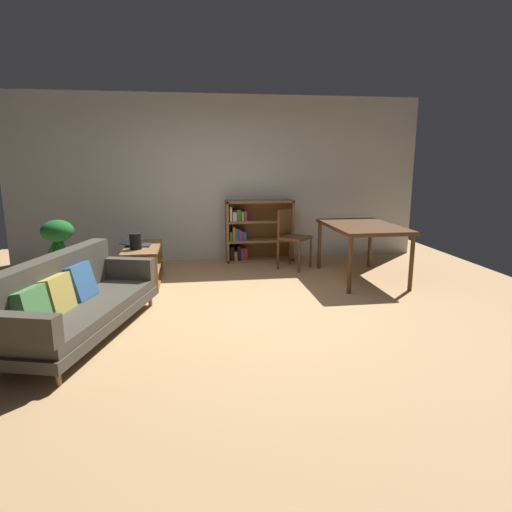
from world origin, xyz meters
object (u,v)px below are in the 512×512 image
object	(u,v)px
potted_floor_plant	(59,249)
bookshelf	(254,231)
open_laptop	(138,244)
media_console	(143,265)
dining_table	(362,230)
fabric_couch	(72,300)
desk_speaker	(136,241)
dining_chair_near	(291,235)

from	to	relation	value
potted_floor_plant	bookshelf	world-z (taller)	bookshelf
open_laptop	bookshelf	size ratio (longest dim) A/B	0.37
media_console	dining_table	size ratio (longest dim) A/B	0.75
fabric_couch	open_laptop	bearing A→B (deg)	77.62
open_laptop	media_console	bearing A→B (deg)	-43.28
open_laptop	bookshelf	distance (m)	2.09
open_laptop	dining_table	size ratio (longest dim) A/B	0.29
open_laptop	dining_table	xyz separation A→B (m)	(3.11, -0.31, 0.18)
desk_speaker	potted_floor_plant	size ratio (longest dim) A/B	0.23
fabric_couch	media_console	distance (m)	1.90
bookshelf	media_console	bearing A→B (deg)	-145.76
desk_speaker	fabric_couch	bearing A→B (deg)	-104.40
potted_floor_plant	desk_speaker	bearing A→B (deg)	0.54
potted_floor_plant	dining_table	size ratio (longest dim) A/B	0.64
fabric_couch	dining_chair_near	xyz separation A→B (m)	(2.68, 2.36, 0.18)
media_console	dining_chair_near	bearing A→B (deg)	13.42
open_laptop	desk_speaker	bearing A→B (deg)	-88.77
fabric_couch	open_laptop	xyz separation A→B (m)	(0.42, 1.89, 0.18)
media_console	dining_table	distance (m)	3.09
dining_table	bookshelf	world-z (taller)	bookshelf
potted_floor_plant	bookshelf	bearing A→B (deg)	26.56
dining_table	dining_chair_near	distance (m)	1.16
desk_speaker	dining_table	world-z (taller)	dining_table
desk_speaker	bookshelf	xyz separation A→B (m)	(1.77, 1.36, -0.13)
bookshelf	potted_floor_plant	bearing A→B (deg)	-153.44
fabric_couch	dining_chair_near	size ratio (longest dim) A/B	2.35
open_laptop	dining_chair_near	world-z (taller)	dining_chair_near
open_laptop	bookshelf	bearing A→B (deg)	31.83
desk_speaker	open_laptop	bearing A→B (deg)	91.23
media_console	desk_speaker	world-z (taller)	desk_speaker
bookshelf	dining_table	bearing A→B (deg)	-46.64
potted_floor_plant	open_laptop	bearing A→B (deg)	15.40
media_console	dining_chair_near	xyz separation A→B (m)	(2.20, 0.53, 0.28)
dining_table	media_console	bearing A→B (deg)	175.39
media_console	fabric_couch	bearing A→B (deg)	-104.72
open_laptop	potted_floor_plant	bearing A→B (deg)	-164.60
fabric_couch	desk_speaker	bearing A→B (deg)	75.60
open_laptop	bookshelf	world-z (taller)	bookshelf
open_laptop	bookshelf	xyz separation A→B (m)	(1.78, 1.10, -0.04)
potted_floor_plant	dining_chair_near	size ratio (longest dim) A/B	1.01
fabric_couch	potted_floor_plant	size ratio (longest dim) A/B	2.34
desk_speaker	dining_table	size ratio (longest dim) A/B	0.15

